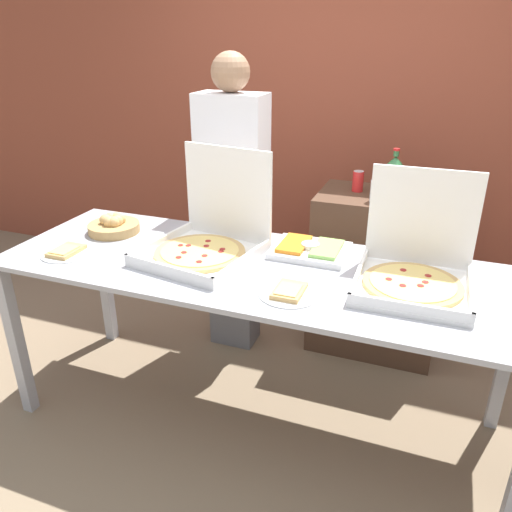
{
  "coord_description": "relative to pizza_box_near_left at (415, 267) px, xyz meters",
  "views": [
    {
      "loc": [
        0.74,
        -1.98,
        1.9
      ],
      "look_at": [
        0.0,
        0.0,
        0.95
      ],
      "focal_mm": 35.0,
      "sensor_mm": 36.0,
      "label": 1
    }
  ],
  "objects": [
    {
      "name": "paper_plate_front_left",
      "position": [
        -0.48,
        -0.28,
        -0.07
      ],
      "size": [
        0.26,
        0.26,
        0.03
      ],
      "color": "white",
      "rests_on": "buffet_table"
    },
    {
      "name": "soda_can_colored",
      "position": [
        -0.41,
        0.91,
        0.1
      ],
      "size": [
        0.07,
        0.07,
        0.12
      ],
      "color": "red",
      "rests_on": "sideboard_podium"
    },
    {
      "name": "person_guest_plaid",
      "position": [
        -1.1,
        0.59,
        -0.03
      ],
      "size": [
        0.4,
        0.22,
        1.82
      ],
      "rotation": [
        0.0,
        0.0,
        3.14
      ],
      "color": "slate",
      "rests_on": "ground_plane"
    },
    {
      "name": "ground_plane",
      "position": [
        -0.7,
        -0.06,
        -0.99
      ],
      "size": [
        16.0,
        16.0,
        0.0
      ],
      "primitive_type": "plane",
      "color": "#847056"
    },
    {
      "name": "paper_plate_front_right",
      "position": [
        -1.63,
        -0.26,
        -0.07
      ],
      "size": [
        0.25,
        0.25,
        0.03
      ],
      "color": "white",
      "rests_on": "buffet_table"
    },
    {
      "name": "buffet_table",
      "position": [
        -0.7,
        -0.06,
        -0.18
      ],
      "size": [
        2.47,
        0.85,
        0.9
      ],
      "color": "#A8AAB2",
      "rests_on": "ground_plane"
    },
    {
      "name": "pizza_box_far_left",
      "position": [
        -0.98,
        -0.01,
        0.0
      ],
      "size": [
        0.58,
        0.59,
        0.49
      ],
      "rotation": [
        0.0,
        0.0,
        -0.17
      ],
      "color": "white",
      "rests_on": "buffet_table"
    },
    {
      "name": "pizza_box_near_left",
      "position": [
        0.0,
        0.0,
        0.0
      ],
      "size": [
        0.48,
        0.49,
        0.47
      ],
      "rotation": [
        0.0,
        0.0,
        0.01
      ],
      "color": "white",
      "rests_on": "buffet_table"
    },
    {
      "name": "bread_basket",
      "position": [
        -1.58,
        0.07,
        -0.04
      ],
      "size": [
        0.28,
        0.28,
        0.1
      ],
      "color": "tan",
      "rests_on": "buffet_table"
    },
    {
      "name": "veggie_tray",
      "position": [
        -0.5,
        0.16,
        -0.06
      ],
      "size": [
        0.37,
        0.29,
        0.05
      ],
      "color": "white",
      "rests_on": "buffet_table"
    },
    {
      "name": "soda_bottle",
      "position": [
        -0.2,
        0.89,
        0.16
      ],
      "size": [
        0.09,
        0.09,
        0.28
      ],
      "color": "#2D6638",
      "rests_on": "sideboard_podium"
    },
    {
      "name": "sideboard_podium",
      "position": [
        -0.24,
        0.87,
        -0.47
      ],
      "size": [
        0.78,
        0.5,
        1.02
      ],
      "color": "#4C3323",
      "rests_on": "ground_plane"
    },
    {
      "name": "soda_can_silver",
      "position": [
        -0.28,
        0.74,
        0.1
      ],
      "size": [
        0.07,
        0.07,
        0.12
      ],
      "color": "silver",
      "rests_on": "sideboard_podium"
    },
    {
      "name": "brick_wall_behind",
      "position": [
        -0.7,
        1.64,
        0.41
      ],
      "size": [
        10.0,
        0.06,
        2.8
      ],
      "color": "brown",
      "rests_on": "ground_plane"
    }
  ]
}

